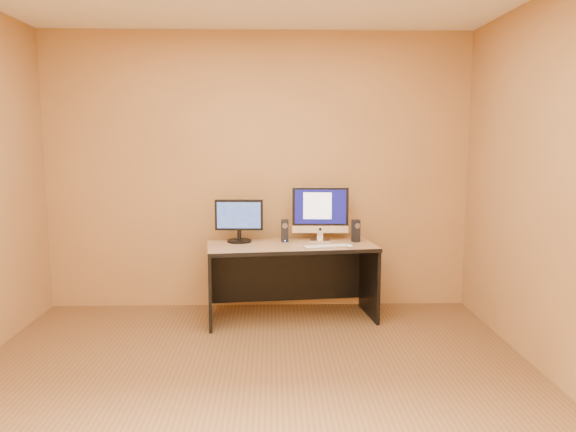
# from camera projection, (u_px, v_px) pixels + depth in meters

# --- Properties ---
(floor) EXTENTS (4.00, 4.00, 0.00)m
(floor) POSITION_uv_depth(u_px,v_px,m) (252.00, 398.00, 3.50)
(floor) COLOR brown
(floor) RESTS_ON ground
(walls) EXTENTS (4.00, 4.00, 2.60)m
(walls) POSITION_uv_depth(u_px,v_px,m) (250.00, 191.00, 3.33)
(walls) COLOR #AA7944
(walls) RESTS_ON ground
(desk) EXTENTS (1.53, 0.81, 0.68)m
(desk) POSITION_uv_depth(u_px,v_px,m) (291.00, 282.00, 5.01)
(desk) COLOR tan
(desk) RESTS_ON ground
(imac) EXTENTS (0.53, 0.22, 0.51)m
(imac) POSITION_uv_depth(u_px,v_px,m) (320.00, 213.00, 5.13)
(imac) COLOR silver
(imac) RESTS_ON desk
(second_monitor) EXTENTS (0.45, 0.24, 0.39)m
(second_monitor) POSITION_uv_depth(u_px,v_px,m) (239.00, 221.00, 5.06)
(second_monitor) COLOR black
(second_monitor) RESTS_ON desk
(speaker_left) EXTENTS (0.07, 0.07, 0.20)m
(speaker_left) POSITION_uv_depth(u_px,v_px,m) (285.00, 231.00, 5.08)
(speaker_left) COLOR black
(speaker_left) RESTS_ON desk
(speaker_right) EXTENTS (0.08, 0.08, 0.20)m
(speaker_right) POSITION_uv_depth(u_px,v_px,m) (356.00, 231.00, 5.08)
(speaker_right) COLOR black
(speaker_right) RESTS_ON desk
(keyboard) EXTENTS (0.41, 0.19, 0.02)m
(keyboard) POSITION_uv_depth(u_px,v_px,m) (326.00, 246.00, 4.84)
(keyboard) COLOR silver
(keyboard) RESTS_ON desk
(mouse) EXTENTS (0.07, 0.10, 0.03)m
(mouse) POSITION_uv_depth(u_px,v_px,m) (349.00, 246.00, 4.83)
(mouse) COLOR silver
(mouse) RESTS_ON desk
(cable_a) EXTENTS (0.09, 0.19, 0.01)m
(cable_a) POSITION_uv_depth(u_px,v_px,m) (322.00, 239.00, 5.23)
(cable_a) COLOR black
(cable_a) RESTS_ON desk
(cable_b) EXTENTS (0.04, 0.16, 0.01)m
(cable_b) POSITION_uv_depth(u_px,v_px,m) (314.00, 238.00, 5.25)
(cable_b) COLOR black
(cable_b) RESTS_ON desk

